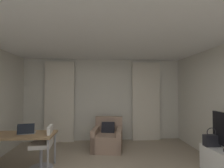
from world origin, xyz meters
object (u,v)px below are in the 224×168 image
object	(u,v)px
desk_chair	(43,150)
laptop	(27,132)
armchair	(108,138)
handbag_primary	(212,140)
desk	(19,137)

from	to	relation	value
desk_chair	laptop	world-z (taller)	laptop
armchair	laptop	distance (m)	2.07
desk_chair	handbag_primary	distance (m)	3.41
desk	desk_chair	size ratio (longest dim) A/B	1.60
armchair	desk_chair	world-z (taller)	desk_chair
desk	desk_chair	distance (m)	0.56
desk_chair	desk	bearing A→B (deg)	-179.59
laptop	handbag_primary	size ratio (longest dim) A/B	0.98
armchair	handbag_primary	xyz separation A→B (m)	(2.00, -1.43, 0.34)
desk_chair	handbag_primary	bearing A→B (deg)	-6.13
desk	handbag_primary	size ratio (longest dim) A/B	3.84
desk_chair	laptop	bearing A→B (deg)	177.85
armchair	desk_chair	size ratio (longest dim) A/B	1.08
desk	laptop	size ratio (longest dim) A/B	3.92
armchair	desk	size ratio (longest dim) A/B	0.68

